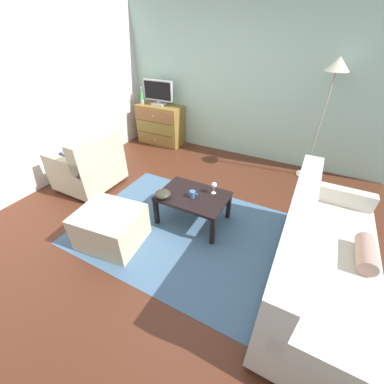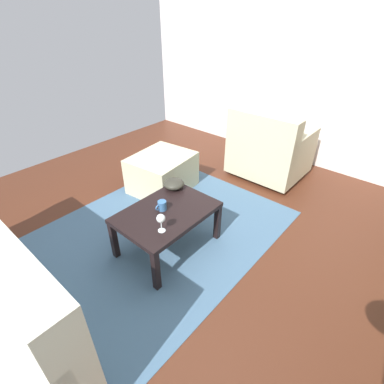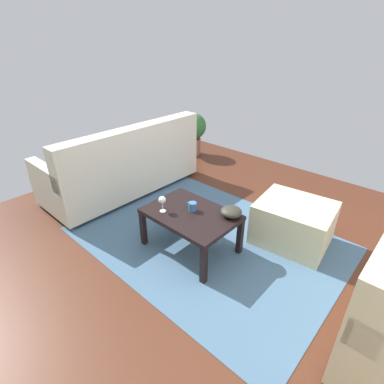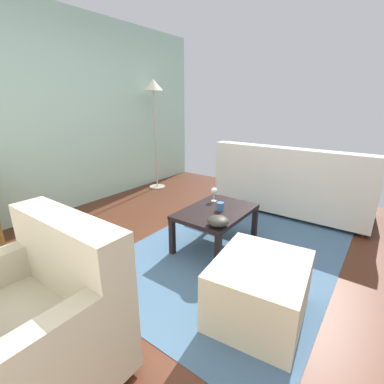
{
  "view_description": "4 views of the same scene",
  "coord_description": "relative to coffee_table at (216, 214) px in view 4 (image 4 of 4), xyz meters",
  "views": [
    {
      "loc": [
        1.33,
        -2.14,
        2.15
      ],
      "look_at": [
        0.22,
        -0.01,
        0.48
      ],
      "focal_mm": 22.37,
      "sensor_mm": 36.0,
      "label": 1
    },
    {
      "loc": [
        1.56,
        1.48,
        1.88
      ],
      "look_at": [
        -0.05,
        0.08,
        0.5
      ],
      "focal_mm": 26.69,
      "sensor_mm": 36.0,
      "label": 2
    },
    {
      "loc": [
        -1.37,
        1.74,
        1.89
      ],
      "look_at": [
        0.29,
        -0.08,
        0.56
      ],
      "focal_mm": 27.67,
      "sensor_mm": 36.0,
      "label": 3
    },
    {
      "loc": [
        -2.03,
        -1.32,
        1.47
      ],
      "look_at": [
        -0.12,
        0.08,
        0.69
      ],
      "focal_mm": 25.44,
      "sensor_mm": 36.0,
      "label": 4
    }
  ],
  "objects": [
    {
      "name": "couch_large",
      "position": [
        1.47,
        -0.32,
        -0.01
      ],
      "size": [
        0.85,
        2.03,
        0.93
      ],
      "color": "#332319",
      "rests_on": "ground_plane"
    },
    {
      "name": "standing_lamp",
      "position": [
        1.18,
        1.96,
        1.2
      ],
      "size": [
        0.32,
        0.32,
        1.83
      ],
      "color": "#A59E8C",
      "rests_on": "ground_plane"
    },
    {
      "name": "wine_glass",
      "position": [
        0.21,
        0.16,
        0.17
      ],
      "size": [
        0.07,
        0.07,
        0.16
      ],
      "color": "silver",
      "rests_on": "coffee_table"
    },
    {
      "name": "wall_accent_rear",
      "position": [
        -0.22,
        2.32,
        0.95
      ],
      "size": [
        5.21,
        0.12,
        2.63
      ],
      "primitive_type": "cube",
      "color": "#A1C7B2",
      "rests_on": "ground_plane"
    },
    {
      "name": "ground_plane",
      "position": [
        -0.22,
        -0.02,
        -0.39
      ],
      "size": [
        5.21,
        5.16,
        0.05
      ],
      "primitive_type": "cube",
      "color": "#4B2516"
    },
    {
      "name": "mug",
      "position": [
        0.01,
        -0.04,
        0.1
      ],
      "size": [
        0.11,
        0.08,
        0.08
      ],
      "color": "#376499",
      "rests_on": "coffee_table"
    },
    {
      "name": "coffee_table",
      "position": [
        0.0,
        0.0,
        0.0
      ],
      "size": [
        0.85,
        0.59,
        0.41
      ],
      "color": "black",
      "rests_on": "ground_plane"
    },
    {
      "name": "area_rug",
      "position": [
        -0.02,
        -0.22,
        -0.36
      ],
      "size": [
        2.6,
        1.9,
        0.01
      ],
      "primitive_type": "cube",
      "color": "#415F7B",
      "rests_on": "ground_plane"
    },
    {
      "name": "armchair",
      "position": [
        -1.82,
        0.01,
        -0.0
      ],
      "size": [
        0.8,
        0.87,
        0.89
      ],
      "color": "#332319",
      "rests_on": "ground_plane"
    },
    {
      "name": "ottoman",
      "position": [
        -0.68,
        -0.78,
        -0.14
      ],
      "size": [
        0.76,
        0.68,
        0.44
      ],
      "primitive_type": "cube",
      "rotation": [
        0.0,
        0.0,
        0.12
      ],
      "color": "beige",
      "rests_on": "ground_plane"
    },
    {
      "name": "bowl_decorative",
      "position": [
        -0.31,
        -0.21,
        0.1
      ],
      "size": [
        0.2,
        0.2,
        0.09
      ],
      "primitive_type": "ellipsoid",
      "color": "#2E2D25",
      "rests_on": "coffee_table"
    }
  ]
}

